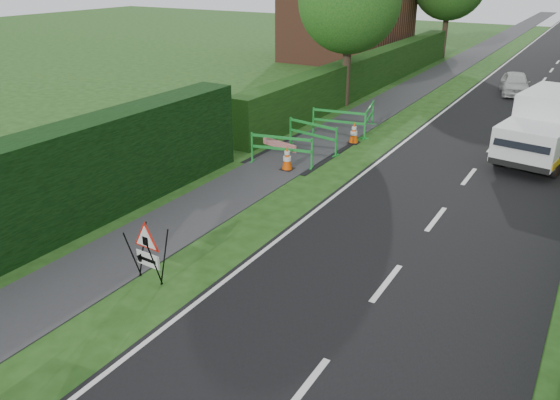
% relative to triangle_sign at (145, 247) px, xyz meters
% --- Properties ---
extents(ground, '(120.00, 120.00, 0.00)m').
position_rel_triangle_sign_xyz_m(ground, '(1.70, -2.13, -0.78)').
color(ground, '#1E4112').
rests_on(ground, ground).
extents(road_surface, '(6.00, 90.00, 0.02)m').
position_rel_triangle_sign_xyz_m(road_surface, '(4.20, 32.87, -0.78)').
color(road_surface, black).
rests_on(road_surface, ground).
extents(footpath, '(2.00, 90.00, 0.02)m').
position_rel_triangle_sign_xyz_m(footpath, '(-1.30, 32.87, -0.77)').
color(footpath, '#2D2D30').
rests_on(footpath, ground).
extents(hedge_west_far, '(1.00, 24.00, 1.80)m').
position_rel_triangle_sign_xyz_m(hedge_west_far, '(-3.30, 19.87, -0.78)').
color(hedge_west_far, '#14380F').
rests_on(hedge_west_far, ground).
extents(house_west, '(7.50, 7.40, 7.88)m').
position_rel_triangle_sign_xyz_m(house_west, '(-8.30, 27.87, 2.12)').
color(house_west, brown).
rests_on(house_west, ground).
extents(tree_nw, '(4.40, 4.40, 6.70)m').
position_rel_triangle_sign_xyz_m(tree_nw, '(-2.90, 15.87, 3.70)').
color(tree_nw, '#2D2116').
rests_on(tree_nw, ground).
extents(triangle_sign, '(0.80, 0.80, 1.12)m').
position_rel_triangle_sign_xyz_m(triangle_sign, '(0.00, 0.00, 0.00)').
color(triangle_sign, black).
rests_on(triangle_sign, ground).
extents(works_van, '(2.51, 4.91, 2.14)m').
position_rel_triangle_sign_xyz_m(works_van, '(5.82, 12.37, 0.35)').
color(works_van, silver).
rests_on(works_van, ground).
extents(traffic_cone_2, '(0.38, 0.38, 0.79)m').
position_rel_triangle_sign_xyz_m(traffic_cone_2, '(6.31, 12.96, -0.39)').
color(traffic_cone_2, black).
rests_on(traffic_cone_2, ground).
extents(traffic_cone_3, '(0.38, 0.38, 0.79)m').
position_rel_triangle_sign_xyz_m(traffic_cone_3, '(-0.86, 7.09, -0.39)').
color(traffic_cone_3, black).
rests_on(traffic_cone_3, ground).
extents(traffic_cone_4, '(0.38, 0.38, 0.79)m').
position_rel_triangle_sign_xyz_m(traffic_cone_4, '(-0.20, 10.72, -0.39)').
color(traffic_cone_4, black).
rests_on(traffic_cone_4, ground).
extents(ped_barrier_0, '(2.09, 0.79, 1.00)m').
position_rel_triangle_sign_xyz_m(ped_barrier_0, '(-1.23, 7.37, -0.15)').
color(ped_barrier_0, '#1A902F').
rests_on(ped_barrier_0, ground).
extents(ped_barrier_1, '(2.09, 0.72, 1.00)m').
position_rel_triangle_sign_xyz_m(ped_barrier_1, '(-1.10, 9.26, -0.15)').
color(ped_barrier_1, '#1A902F').
rests_on(ped_barrier_1, ground).
extents(ped_barrier_2, '(2.09, 0.67, 1.00)m').
position_rel_triangle_sign_xyz_m(ped_barrier_2, '(-1.07, 11.28, -0.15)').
color(ped_barrier_2, '#1A902F').
rests_on(ped_barrier_2, ground).
extents(ped_barrier_3, '(0.82, 2.08, 1.00)m').
position_rel_triangle_sign_xyz_m(ped_barrier_3, '(-0.33, 12.41, -0.15)').
color(ped_barrier_3, '#1A902F').
rests_on(ped_barrier_3, ground).
extents(redwhite_plank, '(1.47, 0.39, 0.25)m').
position_rel_triangle_sign_xyz_m(redwhite_plank, '(-1.68, 7.99, -0.78)').
color(redwhite_plank, red).
rests_on(redwhite_plank, ground).
extents(hatchback_car, '(1.94, 3.35, 1.07)m').
position_rel_triangle_sign_xyz_m(hatchback_car, '(3.36, 22.25, -0.25)').
color(hatchback_car, silver).
rests_on(hatchback_car, ground).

